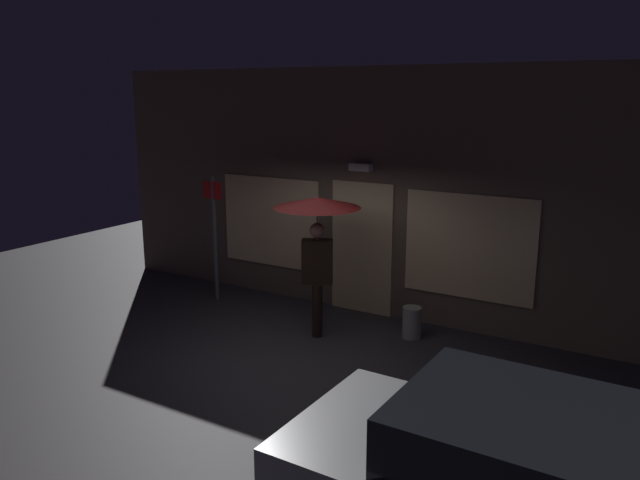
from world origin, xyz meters
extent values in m
plane|color=#38353A|center=(0.00, 0.00, 0.00)|extent=(18.00, 18.00, 0.00)
cube|color=brown|center=(0.00, 2.35, 2.01)|extent=(10.26, 0.30, 4.02)
cube|color=#F9D199|center=(0.00, 2.18, 1.10)|extent=(1.10, 0.04, 2.20)
cube|color=#F9D199|center=(-1.84, 2.18, 1.35)|extent=(2.01, 0.04, 1.60)
cube|color=#F9D199|center=(1.81, 2.18, 1.35)|extent=(2.01, 0.04, 1.60)
cube|color=white|center=(0.00, 2.10, 2.45)|extent=(0.36, 0.16, 0.12)
cylinder|color=black|center=(-0.05, 0.82, 0.41)|extent=(0.15, 0.15, 0.82)
cylinder|color=black|center=(-0.14, 1.00, 0.41)|extent=(0.15, 0.15, 0.82)
cube|color=black|center=(-0.10, 0.91, 1.15)|extent=(0.52, 0.43, 0.66)
cube|color=silver|center=(-0.16, 0.80, 1.15)|extent=(0.13, 0.08, 0.53)
cube|color=red|center=(-0.16, 0.79, 1.13)|extent=(0.06, 0.04, 0.42)
sphere|color=tan|center=(-0.10, 0.91, 1.63)|extent=(0.23, 0.23, 0.23)
cylinder|color=slate|center=(-0.10, 0.91, 1.66)|extent=(0.02, 0.02, 0.94)
cone|color=#4C0C0C|center=(-0.10, 0.91, 2.05)|extent=(1.29, 1.29, 0.16)
cube|color=black|center=(4.04, -2.63, 1.21)|extent=(2.33, 1.51, 0.47)
cylinder|color=black|center=(2.65, -1.77, 0.32)|extent=(0.64, 0.23, 0.64)
cylinder|color=#595B60|center=(-2.50, 1.41, 1.11)|extent=(0.07, 0.07, 2.22)
cube|color=red|center=(-2.50, 1.39, 1.97)|extent=(0.40, 0.02, 0.30)
cylinder|color=#9E998E|center=(1.20, 1.52, 0.24)|extent=(0.28, 0.28, 0.48)
camera|label=1|loc=(4.59, -6.83, 3.62)|focal=35.23mm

